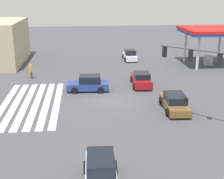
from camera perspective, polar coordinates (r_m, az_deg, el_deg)
The scene contains 10 objects.
ground_plane at distance 29.66m, azimuth 0.00°, elevation -2.07°, with size 128.37×128.37×0.00m, color #47474C.
crosswalk_markings at distance 29.92m, azimuth -14.57°, elevation -2.48°, with size 12.30×5.35×0.01m.
traffic_signal_mast at distance 23.74m, azimuth 18.01°, elevation 3.46°, with size 4.99×4.99×6.09m.
car_0 at distance 32.52m, azimuth -4.32°, elevation 1.06°, with size 2.33×4.38×1.62m.
car_1 at distance 46.94m, azimuth 3.29°, elevation 6.26°, with size 4.22×1.91×1.59m.
car_2 at distance 34.23m, azimuth 5.37°, elevation 1.86°, with size 4.58×2.30×1.56m.
car_3 at distance 27.82m, azimuth 11.39°, elevation -2.33°, with size 4.93×2.29×1.44m.
car_4 at distance 17.25m, azimuth -2.07°, elevation -14.86°, with size 4.22×2.02×1.65m.
gas_station_canopy at distance 45.11m, azimuth 17.65°, elevation 9.92°, with size 7.52×7.52×5.12m.
pedestrian at distance 37.88m, azimuth -14.58°, elevation 3.37°, with size 0.41×0.41×1.80m.
Camera 1 is at (27.76, -2.75, 10.08)m, focal length 50.00 mm.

